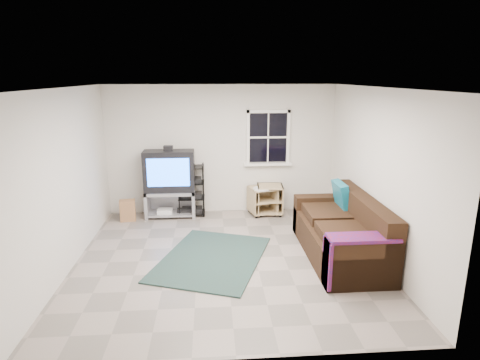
{
  "coord_description": "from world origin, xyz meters",
  "views": [
    {
      "loc": [
        -0.22,
        -5.73,
        2.77
      ],
      "look_at": [
        0.24,
        0.4,
        1.16
      ],
      "focal_mm": 30.0,
      "sensor_mm": 36.0,
      "label": 1
    }
  ],
  "objects": [
    {
      "name": "paper_bag",
      "position": [
        -1.86,
        1.83,
        0.21
      ],
      "size": [
        0.32,
        0.23,
        0.42
      ],
      "primitive_type": "cube",
      "rotation": [
        0.0,
        0.0,
        0.15
      ],
      "color": "#A47249",
      "rests_on": "ground"
    },
    {
      "name": "shag_rug",
      "position": [
        -0.23,
        0.0,
        0.01
      ],
      "size": [
        2.03,
        2.36,
        0.02
      ],
      "primitive_type": "cube",
      "rotation": [
        0.0,
        0.0,
        -0.34
      ],
      "color": "black",
      "rests_on": "ground"
    },
    {
      "name": "sofa",
      "position": [
        1.82,
        -0.02,
        0.37
      ],
      "size": [
        1.01,
        2.27,
        1.04
      ],
      "color": "black",
      "rests_on": "ground"
    },
    {
      "name": "room",
      "position": [
        0.95,
        2.27,
        1.48
      ],
      "size": [
        4.6,
        4.62,
        4.6
      ],
      "color": "gray",
      "rests_on": "ground"
    },
    {
      "name": "tv_unit",
      "position": [
        -1.04,
        2.03,
        0.79
      ],
      "size": [
        0.98,
        0.49,
        1.45
      ],
      "color": "#9898A0",
      "rests_on": "ground"
    },
    {
      "name": "side_table_right",
      "position": [
        0.81,
        2.05,
        0.33
      ],
      "size": [
        0.61,
        0.61,
        0.59
      ],
      "rotation": [
        0.0,
        0.0,
        0.24
      ],
      "color": "tan",
      "rests_on": "ground"
    },
    {
      "name": "av_rack",
      "position": [
        -0.62,
        2.09,
        0.46
      ],
      "size": [
        0.52,
        0.38,
        1.05
      ],
      "color": "black",
      "rests_on": "ground"
    },
    {
      "name": "side_table_left",
      "position": [
        0.98,
        2.07,
        0.32
      ],
      "size": [
        0.55,
        0.55,
        0.6
      ],
      "rotation": [
        0.0,
        0.0,
        -0.08
      ],
      "color": "tan",
      "rests_on": "ground"
    }
  ]
}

